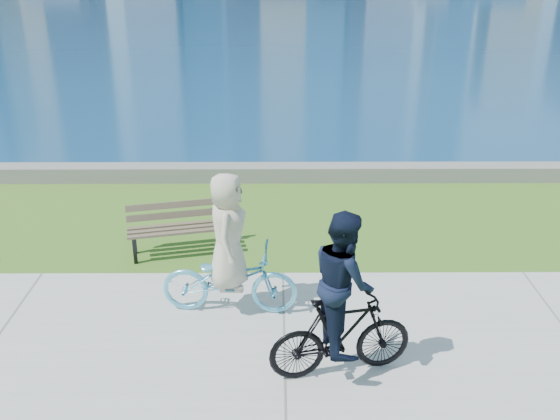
{
  "coord_description": "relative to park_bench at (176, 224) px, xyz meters",
  "views": [
    {
      "loc": [
        -0.09,
        -7.33,
        5.09
      ],
      "look_at": [
        -0.05,
        1.89,
        1.1
      ],
      "focal_mm": 40.0,
      "sensor_mm": 36.0,
      "label": 1
    }
  ],
  "objects": [
    {
      "name": "seawall",
      "position": [
        1.86,
        3.62,
        -0.36
      ],
      "size": [
        90.0,
        0.5,
        0.35
      ],
      "primitive_type": "cube",
      "color": "slate",
      "rests_on": "ground"
    },
    {
      "name": "ground",
      "position": [
        1.86,
        -2.58,
        -0.54
      ],
      "size": [
        320.0,
        320.0,
        0.0
      ],
      "primitive_type": "plane",
      "color": "#366119",
      "rests_on": "ground"
    },
    {
      "name": "concrete_path",
      "position": [
        1.86,
        -2.58,
        -0.53
      ],
      "size": [
        80.0,
        3.5,
        0.02
      ],
      "primitive_type": "cube",
      "color": "#ABABA6",
      "rests_on": "ground"
    },
    {
      "name": "cyclist_man",
      "position": [
        2.56,
        -3.42,
        0.42
      ],
      "size": [
        0.9,
        1.9,
        2.23
      ],
      "rotation": [
        0.0,
        0.0,
        1.78
      ],
      "color": "black",
      "rests_on": "ground"
    },
    {
      "name": "park_bench",
      "position": [
        0.0,
        0.0,
        0.0
      ],
      "size": [
        1.78,
        0.94,
        0.88
      ],
      "rotation": [
        0.0,
        0.0,
        0.22
      ],
      "color": "black",
      "rests_on": "ground"
    },
    {
      "name": "cyclist_woman",
      "position": [
        1.07,
        -1.96,
        0.29
      ],
      "size": [
        0.82,
        2.03,
        2.17
      ],
      "rotation": [
        0.0,
        0.0,
        1.51
      ],
      "color": "#5DBEE3",
      "rests_on": "ground"
    }
  ]
}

